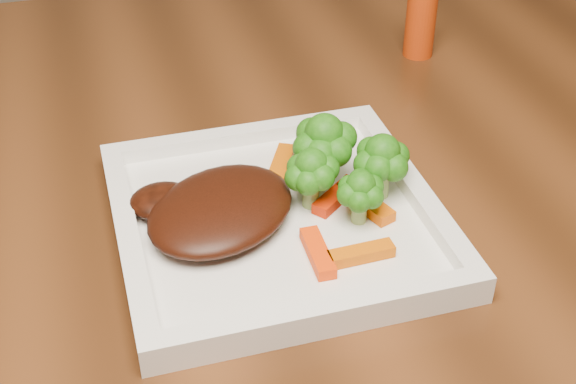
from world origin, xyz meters
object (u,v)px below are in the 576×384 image
object	(u,v)px
spice_shaker	(421,19)
dining_table	(461,354)
plate	(277,223)
steak	(221,209)

from	to	relation	value
spice_shaker	dining_table	bearing A→B (deg)	-76.27
plate	steak	world-z (taller)	steak
dining_table	spice_shaker	world-z (taller)	spice_shaker
steak	spice_shaker	world-z (taller)	spice_shaker
plate	spice_shaker	world-z (taller)	spice_shaker
dining_table	spice_shaker	xyz separation A→B (m)	(-0.04, 0.15, 0.42)
plate	spice_shaker	bearing A→B (deg)	47.54
plate	steak	distance (m)	0.05
dining_table	plate	world-z (taller)	plate
steak	plate	bearing A→B (deg)	-6.04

